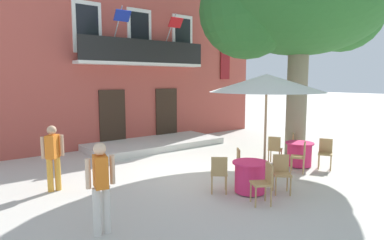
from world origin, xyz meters
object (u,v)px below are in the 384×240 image
object	(u,v)px
cafe_chair_middle_3	(281,171)
pedestrian_near_entrance	(53,154)
cafe_table_near_tree	(299,154)
cafe_chair_near_tree_3	(275,148)
cafe_chair_near_tree_1	(325,151)
plane_tree	(297,3)
cafe_chair_middle_1	(219,172)
cafe_umbrella	(267,84)
pedestrian_mid_plaza	(101,183)
cafe_chair_middle_2	(264,181)
cafe_chair_near_tree_0	(301,155)
cafe_chair_near_tree_2	(296,145)
cafe_chair_middle_0	(242,163)
cafe_table_middle	(250,177)

from	to	relation	value
cafe_chair_middle_3	pedestrian_near_entrance	size ratio (longest dim) A/B	0.56
cafe_table_near_tree	cafe_chair_near_tree_3	xyz separation A→B (m)	(-0.41, 0.63, 0.14)
cafe_chair_near_tree_1	cafe_chair_near_tree_3	size ratio (longest dim) A/B	1.00
plane_tree	cafe_table_near_tree	size ratio (longest dim) A/B	8.45
cafe_table_near_tree	cafe_chair_middle_1	bearing A→B (deg)	-175.92
cafe_chair_middle_1	cafe_umbrella	bearing A→B (deg)	-8.24
cafe_table_near_tree	pedestrian_near_entrance	bearing A→B (deg)	160.85
cafe_table_near_tree	cafe_umbrella	bearing A→B (deg)	-168.28
cafe_chair_near_tree_3	plane_tree	bearing A→B (deg)	12.58
plane_tree	pedestrian_mid_plaza	xyz separation A→B (m)	(-7.61, -1.47, -4.33)
cafe_chair_middle_2	cafe_chair_middle_1	bearing A→B (deg)	105.30
cafe_chair_near_tree_0	cafe_chair_near_tree_2	size ratio (longest dim) A/B	1.00
cafe_chair_near_tree_3	cafe_chair_middle_2	distance (m)	3.56
cafe_chair_middle_0	cafe_chair_near_tree_1	bearing A→B (deg)	-10.66
cafe_chair_near_tree_2	cafe_chair_middle_0	size ratio (longest dim) A/B	1.00
cafe_chair_middle_1	cafe_umbrella	xyz separation A→B (m)	(1.41, -0.20, 2.08)
cafe_chair_near_tree_2	pedestrian_mid_plaza	world-z (taller)	pedestrian_mid_plaza
cafe_chair_middle_3	cafe_umbrella	bearing A→B (deg)	75.04
plane_tree	cafe_chair_middle_1	bearing A→B (deg)	-165.38
plane_tree	cafe_table_near_tree	world-z (taller)	plane_tree
pedestrian_near_entrance	pedestrian_mid_plaza	bearing A→B (deg)	-89.27
cafe_chair_middle_2	cafe_table_near_tree	bearing A→B (deg)	22.47
cafe_chair_near_tree_2	cafe_table_middle	world-z (taller)	cafe_chair_near_tree_2
cafe_chair_near_tree_3	cafe_chair_near_tree_1	bearing A→B (deg)	-56.74
plane_tree	cafe_chair_near_tree_3	xyz separation A→B (m)	(-1.34, -0.30, -4.73)
cafe_chair_near_tree_2	pedestrian_mid_plaza	size ratio (longest dim) A/B	0.55
cafe_table_near_tree	cafe_chair_middle_1	distance (m)	3.66
plane_tree	pedestrian_near_entrance	distance (m)	8.91
cafe_table_near_tree	cafe_chair_middle_3	xyz separation A→B (m)	(-2.42, -1.13, 0.14)
cafe_chair_middle_2	pedestrian_mid_plaza	distance (m)	3.47
cafe_chair_middle_3	pedestrian_mid_plaza	bearing A→B (deg)	172.00
plane_tree	cafe_chair_middle_3	bearing A→B (deg)	-148.31
cafe_chair_middle_1	cafe_chair_middle_3	bearing A→B (deg)	-35.46
cafe_chair_middle_0	cafe_chair_middle_3	size ratio (longest dim) A/B	1.00
cafe_chair_middle_3	pedestrian_near_entrance	xyz separation A→B (m)	(-4.30, 3.47, 0.38)
cafe_chair_middle_2	pedestrian_near_entrance	bearing A→B (deg)	132.31
cafe_chair_near_tree_0	cafe_umbrella	xyz separation A→B (m)	(-1.63, -0.02, 2.08)
pedestrian_near_entrance	cafe_chair_middle_0	bearing A→B (deg)	-30.26
cafe_table_near_tree	cafe_chair_near_tree_2	world-z (taller)	cafe_chair_near_tree_2
plane_tree	cafe_chair_near_tree_0	xyz separation A→B (m)	(-1.54, -1.38, -4.73)
pedestrian_mid_plaza	pedestrian_near_entrance	bearing A→B (deg)	90.73
cafe_table_middle	cafe_umbrella	world-z (taller)	cafe_umbrella
cafe_chair_near_tree_1	cafe_table_middle	bearing A→B (deg)	-178.88
cafe_chair_near_tree_3	pedestrian_mid_plaza	distance (m)	6.39
cafe_chair_middle_2	cafe_chair_middle_3	bearing A→B (deg)	14.92
cafe_chair_middle_0	cafe_chair_middle_2	size ratio (longest dim) A/B	1.00
plane_tree	cafe_chair_near_tree_2	distance (m)	4.77
cafe_table_near_tree	cafe_chair_middle_2	world-z (taller)	cafe_chair_middle_2
cafe_table_near_tree	cafe_table_middle	bearing A→B (deg)	-167.10
cafe_chair_near_tree_1	cafe_chair_near_tree_2	world-z (taller)	same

